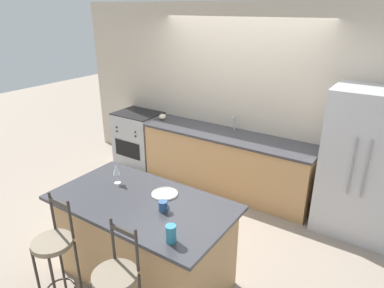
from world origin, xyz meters
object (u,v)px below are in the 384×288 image
Objects in this scene: wine_glass at (116,170)px; pumpkin_decoration at (162,117)px; oven_range at (139,138)px; bar_stool_far at (117,288)px; refrigerator at (363,164)px; coffee_mug at (163,206)px; tumbler_cup at (171,234)px; dinner_plate at (165,194)px; bar_stool_near at (55,254)px.

wine_glass reaches higher than pumpkin_decoration.
oven_range is 3.67m from bar_stool_far.
bar_stool_far is (-1.26, -2.80, -0.28)m from refrigerator.
tumbler_cup is (0.32, -0.31, 0.03)m from coffee_mug.
dinner_plate is at bearing 131.78° from tumbler_cup.
pumpkin_decoration is (-2.02, 2.46, -0.04)m from tumbler_cup.
pumpkin_decoration is at bearing 179.18° from refrigerator.
wine_glass is (-0.81, 0.85, 0.44)m from bar_stool_far.
dinner_plate reaches higher than oven_range.
oven_range is 3.58m from tumbler_cup.
bar_stool_near is at bearing -69.82° from pumpkin_decoration.
dinner_plate is 2.24× the size of coffee_mug.
dinner_plate is (-0.25, 0.94, 0.30)m from bar_stool_far.
wine_glass reaches higher than tumbler_cup.
wine_glass is (1.51, -2.00, 0.60)m from oven_range.
tumbler_cup reaches higher than dinner_plate.
refrigerator reaches higher than coffee_mug.
pumpkin_decoration is at bearing 128.37° from coffee_mug.
pumpkin_decoration is at bearing 110.18° from bar_stool_near.
refrigerator is at bearing -0.82° from pumpkin_decoration.
bar_stool_near is 0.98m from wine_glass.
pumpkin_decoration is (-0.98, 2.00, -0.12)m from wine_glass.
coffee_mug is (0.72, -0.14, -0.11)m from wine_glass.
tumbler_cup is 3.18m from pumpkin_decoration.
bar_stool_near reaches higher than oven_range.
dinner_plate is at bearing 105.16° from bar_stool_far.
wine_glass is at bearing -136.57° from refrigerator.
bar_stool_far is at bearing -74.84° from dinner_plate.
pumpkin_decoration reaches higher than coffee_mug.
oven_range is at bearing 129.27° from bar_stool_far.
wine_glass reaches higher than coffee_mug.
oven_range is 7.93× the size of coffee_mug.
refrigerator is 3.46m from bar_stool_near.
tumbler_cup is (1.05, -0.46, -0.08)m from wine_glass.
wine_glass is 1.47× the size of tumbler_cup.
bar_stool_near reaches higher than pumpkin_decoration.
coffee_mug is at bearing -51.63° from pumpkin_decoration.
bar_stool_near is 1.11m from dinner_plate.
bar_stool_near is at bearing -116.59° from dinner_plate.
bar_stool_near is at bearing -125.18° from refrigerator.
refrigerator reaches higher than bar_stool_near.
tumbler_cup is (-1.02, -2.41, 0.08)m from refrigerator.
bar_stool_far is 9.81× the size of pumpkin_decoration.
bar_stool_near is (1.59, -2.86, 0.16)m from oven_range.
refrigerator is 3.61m from oven_range.
bar_stool_far reaches higher than oven_range.
oven_range is 2.85m from dinner_plate.
bar_stool_near reaches higher than dinner_plate.
refrigerator reaches higher than oven_range.
dinner_plate is (0.48, 0.95, 0.30)m from bar_stool_near.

